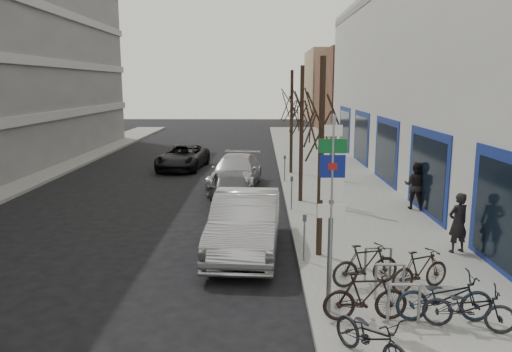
{
  "coord_description": "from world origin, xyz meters",
  "views": [
    {
      "loc": [
        1.0,
        -9.66,
        4.78
      ],
      "look_at": [
        0.85,
        5.42,
        2.0
      ],
      "focal_mm": 35.0,
      "sensor_mm": 36.0,
      "label": 1
    }
  ],
  "objects_px": {
    "meter_mid": "(292,190)",
    "highway_sign_pole": "(331,203)",
    "tree_mid": "(302,102)",
    "parked_car_mid": "(231,189)",
    "meter_back": "(285,166)",
    "bike_mid_inner": "(366,264)",
    "tree_far": "(292,97)",
    "bike_mid_curb": "(445,293)",
    "parked_car_front": "(245,223)",
    "parked_car_back": "(236,172)",
    "pedestrian_far": "(416,185)",
    "meter_front": "(304,233)",
    "bike_far_inner": "(420,270)",
    "bike_rack": "(390,277)",
    "pedestrian_near": "(458,223)",
    "bike_near_right": "(365,296)",
    "bike_far_curb": "(469,304)",
    "tree_near": "(322,110)",
    "lane_car": "(183,157)",
    "bike_near_left": "(372,333)"
  },
  "relations": [
    {
      "from": "bike_far_curb",
      "to": "bike_far_inner",
      "type": "bearing_deg",
      "value": 26.61
    },
    {
      "from": "meter_front",
      "to": "lane_car",
      "type": "height_order",
      "value": "meter_front"
    },
    {
      "from": "meter_back",
      "to": "pedestrian_near",
      "type": "height_order",
      "value": "pedestrian_near"
    },
    {
      "from": "parked_car_mid",
      "to": "parked_car_back",
      "type": "distance_m",
      "value": 3.64
    },
    {
      "from": "meter_front",
      "to": "parked_car_mid",
      "type": "height_order",
      "value": "meter_front"
    },
    {
      "from": "parked_car_front",
      "to": "pedestrian_near",
      "type": "distance_m",
      "value": 5.93
    },
    {
      "from": "meter_mid",
      "to": "tree_far",
      "type": "bearing_deg",
      "value": 86.78
    },
    {
      "from": "tree_mid",
      "to": "highway_sign_pole",
      "type": "bearing_deg",
      "value": -91.14
    },
    {
      "from": "tree_far",
      "to": "bike_mid_curb",
      "type": "bearing_deg",
      "value": -83.17
    },
    {
      "from": "bike_mid_inner",
      "to": "bike_mid_curb",
      "type": "bearing_deg",
      "value": -162.69
    },
    {
      "from": "bike_far_curb",
      "to": "lane_car",
      "type": "height_order",
      "value": "lane_car"
    },
    {
      "from": "bike_mid_inner",
      "to": "parked_car_back",
      "type": "relative_size",
      "value": 0.33
    },
    {
      "from": "bike_rack",
      "to": "lane_car",
      "type": "bearing_deg",
      "value": 112.09
    },
    {
      "from": "bike_near_left",
      "to": "lane_car",
      "type": "relative_size",
      "value": 0.35
    },
    {
      "from": "tree_mid",
      "to": "bike_far_inner",
      "type": "bearing_deg",
      "value": -77.22
    },
    {
      "from": "parked_car_front",
      "to": "parked_car_mid",
      "type": "distance_m",
      "value": 5.58
    },
    {
      "from": "bike_rack",
      "to": "parked_car_front",
      "type": "distance_m",
      "value": 4.78
    },
    {
      "from": "bike_rack",
      "to": "pedestrian_near",
      "type": "bearing_deg",
      "value": 49.68
    },
    {
      "from": "meter_mid",
      "to": "bike_far_inner",
      "type": "distance_m",
      "value": 7.8
    },
    {
      "from": "meter_back",
      "to": "bike_mid_inner",
      "type": "bearing_deg",
      "value": -84.19
    },
    {
      "from": "tree_mid",
      "to": "parked_car_mid",
      "type": "height_order",
      "value": "tree_mid"
    },
    {
      "from": "highway_sign_pole",
      "to": "bike_near_left",
      "type": "distance_m",
      "value": 2.63
    },
    {
      "from": "meter_mid",
      "to": "highway_sign_pole",
      "type": "bearing_deg",
      "value": -88.32
    },
    {
      "from": "meter_front",
      "to": "bike_far_inner",
      "type": "bearing_deg",
      "value": -37.57
    },
    {
      "from": "tree_mid",
      "to": "bike_far_curb",
      "type": "distance_m",
      "value": 11.52
    },
    {
      "from": "lane_car",
      "to": "pedestrian_far",
      "type": "bearing_deg",
      "value": -38.17
    },
    {
      "from": "bike_mid_inner",
      "to": "parked_car_front",
      "type": "bearing_deg",
      "value": 29.83
    },
    {
      "from": "bike_mid_inner",
      "to": "meter_back",
      "type": "bearing_deg",
      "value": -10.83
    },
    {
      "from": "meter_mid",
      "to": "bike_near_left",
      "type": "xyz_separation_m",
      "value": [
        0.71,
        -10.4,
        -0.24
      ]
    },
    {
      "from": "bike_far_curb",
      "to": "bike_far_inner",
      "type": "distance_m",
      "value": 1.88
    },
    {
      "from": "lane_car",
      "to": "pedestrian_near",
      "type": "height_order",
      "value": "pedestrian_near"
    },
    {
      "from": "meter_front",
      "to": "bike_far_curb",
      "type": "height_order",
      "value": "meter_front"
    },
    {
      "from": "tree_mid",
      "to": "bike_near_right",
      "type": "height_order",
      "value": "tree_mid"
    },
    {
      "from": "parked_car_back",
      "to": "meter_mid",
      "type": "bearing_deg",
      "value": -58.61
    },
    {
      "from": "bike_mid_curb",
      "to": "highway_sign_pole",
      "type": "bearing_deg",
      "value": 80.91
    },
    {
      "from": "meter_front",
      "to": "bike_far_inner",
      "type": "relative_size",
      "value": 0.79
    },
    {
      "from": "bike_rack",
      "to": "tree_near",
      "type": "bearing_deg",
      "value": 112.48
    },
    {
      "from": "parked_car_mid",
      "to": "parked_car_back",
      "type": "bearing_deg",
      "value": 81.78
    },
    {
      "from": "parked_car_mid",
      "to": "highway_sign_pole",
      "type": "bearing_deg",
      "value": -82.7
    },
    {
      "from": "bike_far_inner",
      "to": "pedestrian_near",
      "type": "xyz_separation_m",
      "value": [
        1.86,
        2.65,
        0.36
      ]
    },
    {
      "from": "tree_mid",
      "to": "bike_mid_curb",
      "type": "relative_size",
      "value": 2.88
    },
    {
      "from": "tree_near",
      "to": "bike_near_left",
      "type": "xyz_separation_m",
      "value": [
        0.26,
        -5.4,
        -3.42
      ]
    },
    {
      "from": "parked_car_back",
      "to": "pedestrian_far",
      "type": "xyz_separation_m",
      "value": [
        6.97,
        -4.58,
        0.3
      ]
    },
    {
      "from": "bike_mid_inner",
      "to": "pedestrian_near",
      "type": "xyz_separation_m",
      "value": [
        3.04,
        2.39,
        0.33
      ]
    },
    {
      "from": "meter_back",
      "to": "parked_car_front",
      "type": "height_order",
      "value": "parked_car_front"
    },
    {
      "from": "bike_rack",
      "to": "tree_far",
      "type": "height_order",
      "value": "tree_far"
    },
    {
      "from": "tree_far",
      "to": "bike_far_curb",
      "type": "xyz_separation_m",
      "value": [
        2.37,
        -17.24,
        -3.44
      ]
    },
    {
      "from": "bike_mid_inner",
      "to": "parked_car_front",
      "type": "height_order",
      "value": "parked_car_front"
    },
    {
      "from": "tree_far",
      "to": "bike_near_right",
      "type": "relative_size",
      "value": 3.21
    },
    {
      "from": "bike_near_right",
      "to": "meter_back",
      "type": "bearing_deg",
      "value": 0.01
    }
  ]
}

